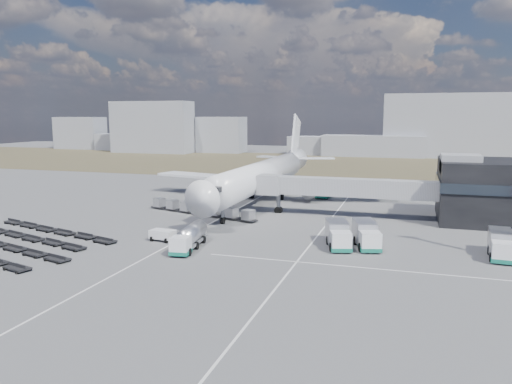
% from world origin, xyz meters
% --- Properties ---
extents(ground, '(420.00, 420.00, 0.00)m').
position_xyz_m(ground, '(0.00, 0.00, 0.00)').
color(ground, '#565659').
rests_on(ground, ground).
extents(grass_strip, '(420.00, 90.00, 0.01)m').
position_xyz_m(grass_strip, '(0.00, 110.00, 0.01)').
color(grass_strip, brown).
rests_on(grass_strip, ground).
extents(lane_markings, '(47.12, 110.00, 0.01)m').
position_xyz_m(lane_markings, '(9.77, 3.00, 0.01)').
color(lane_markings, silver).
rests_on(lane_markings, ground).
extents(jet_bridge, '(30.30, 3.80, 7.05)m').
position_xyz_m(jet_bridge, '(15.90, 20.42, 5.05)').
color(jet_bridge, '#939399').
rests_on(jet_bridge, ground).
extents(airliner, '(51.59, 64.53, 17.62)m').
position_xyz_m(airliner, '(0.00, 32.38, 5.29)').
color(airliner, white).
rests_on(airliner, ground).
extents(skyline, '(294.19, 27.45, 25.81)m').
position_xyz_m(skyline, '(7.25, 150.07, 8.84)').
color(skyline, '#9497A2').
rests_on(skyline, ground).
extents(fuel_tanker, '(3.42, 9.47, 2.99)m').
position_xyz_m(fuel_tanker, '(1.29, -6.37, 1.50)').
color(fuel_tanker, white).
rests_on(fuel_tanker, ground).
extents(pushback_tug, '(3.62, 2.33, 1.52)m').
position_xyz_m(pushback_tug, '(-4.00, -3.72, 0.76)').
color(pushback_tug, white).
rests_on(pushback_tug, ground).
extents(catering_truck, '(3.44, 6.62, 2.90)m').
position_xyz_m(catering_truck, '(11.39, 39.78, 1.48)').
color(catering_truck, white).
rests_on(catering_truck, ground).
extents(service_trucks_near, '(8.18, 9.03, 3.05)m').
position_xyz_m(service_trucks_near, '(21.43, 0.94, 1.66)').
color(service_trucks_near, white).
rests_on(service_trucks_near, ground).
extents(uld_row, '(22.62, 8.65, 1.80)m').
position_xyz_m(uld_row, '(-6.23, 14.54, 1.08)').
color(uld_row, black).
rests_on(uld_row, ground).
extents(baggage_dollies, '(31.38, 22.45, 0.78)m').
position_xyz_m(baggage_dollies, '(-24.00, -10.82, 0.39)').
color(baggage_dollies, black).
rests_on(baggage_dollies, ground).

